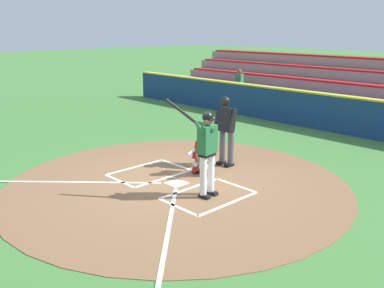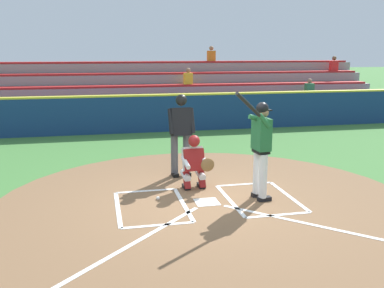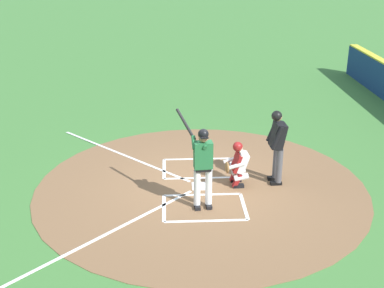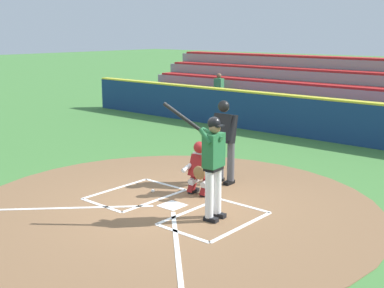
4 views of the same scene
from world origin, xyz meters
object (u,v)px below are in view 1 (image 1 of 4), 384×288
(batter, at_px, (207,148))
(catcher, at_px, (203,152))
(plate_umpire, at_px, (226,126))
(baseball, at_px, (164,170))

(batter, height_order, catcher, batter)
(catcher, relative_size, plate_umpire, 0.61)
(batter, relative_size, plate_umpire, 1.14)
(catcher, xyz_separation_m, plate_umpire, (0.10, -0.95, 0.49))
(baseball, bearing_deg, catcher, -146.75)
(batter, xyz_separation_m, plate_umpire, (1.16, -1.88, -0.02))
(plate_umpire, height_order, baseball, plate_umpire)
(batter, relative_size, catcher, 1.88)
(batter, bearing_deg, baseball, -11.52)
(plate_umpire, bearing_deg, catcher, 95.96)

